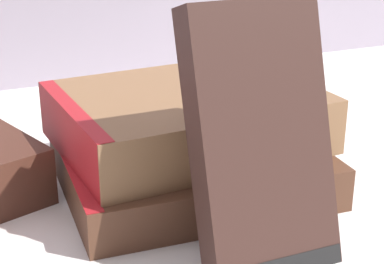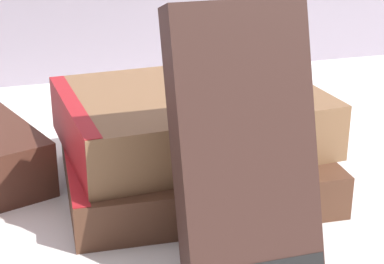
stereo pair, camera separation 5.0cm
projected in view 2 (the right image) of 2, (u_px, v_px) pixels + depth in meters
ground_plane at (164, 221)px, 0.47m from camera, size 3.00×3.00×0.00m
book_flat_bottom at (185, 167)px, 0.52m from camera, size 0.21×0.18×0.03m
book_flat_top at (184, 118)px, 0.51m from camera, size 0.21×0.16×0.04m
book_leaning_front at (244, 150)px, 0.39m from camera, size 0.09×0.07×0.17m
pocket_watch at (250, 89)px, 0.50m from camera, size 0.05×0.05×0.01m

